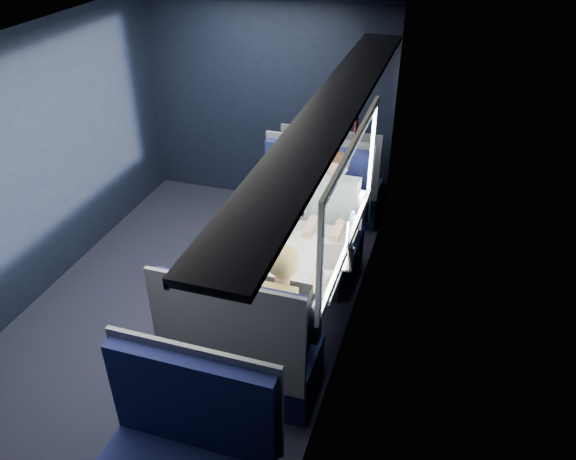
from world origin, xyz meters
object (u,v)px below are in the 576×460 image
(man, at_px, (333,216))
(cup, at_px, (351,230))
(seat_bay_near, at_px, (309,229))
(bottle_small, at_px, (352,224))
(table, at_px, (304,263))
(seat_row_front, at_px, (333,187))
(seat_bay_far, at_px, (244,355))
(woman, at_px, (285,314))
(laptop, at_px, (341,252))

(man, distance_m, cup, 0.38)
(seat_bay_near, relative_size, bottle_small, 5.78)
(table, xyz_separation_m, seat_row_front, (-0.18, 1.80, -0.25))
(seat_bay_far, distance_m, cup, 1.41)
(seat_bay_near, bearing_deg, woman, -80.67)
(table, distance_m, seat_bay_near, 0.92)
(man, bearing_deg, bottle_small, -51.00)
(man, distance_m, laptop, 0.71)
(seat_bay_near, bearing_deg, man, -33.28)
(table, bearing_deg, laptop, 5.60)
(man, height_order, laptop, man)
(woman, bearing_deg, man, 90.00)
(seat_bay_near, xyz_separation_m, cup, (0.49, -0.47, 0.37))
(seat_row_front, xyz_separation_m, bottle_small, (0.48, -1.38, 0.43))
(seat_row_front, bearing_deg, bottle_small, -70.84)
(seat_bay_far, xyz_separation_m, laptop, (0.47, 0.90, 0.40))
(seat_bay_far, height_order, man, man)
(woman, distance_m, laptop, 0.77)
(seat_row_front, xyz_separation_m, laptop, (0.47, -1.77, 0.40))
(bottle_small, xyz_separation_m, cup, (0.00, -0.01, -0.05))
(woman, relative_size, bottle_small, 6.06)
(seat_bay_near, bearing_deg, cup, -43.60)
(seat_bay_far, bearing_deg, seat_row_front, 90.00)
(bottle_small, relative_size, cup, 2.35)
(seat_bay_near, distance_m, cup, 0.77)
(seat_bay_far, height_order, woman, woman)
(table, relative_size, seat_bay_far, 0.79)
(woman, xyz_separation_m, laptop, (0.22, 0.74, 0.08))
(seat_row_front, xyz_separation_m, man, (0.25, -1.10, 0.31))
(laptop, height_order, bottle_small, laptop)
(man, bearing_deg, cup, -52.12)
(seat_bay_far, relative_size, man, 0.95)
(table, xyz_separation_m, cup, (0.30, 0.40, 0.12))
(laptop, bearing_deg, seat_bay_near, 119.90)
(table, height_order, bottle_small, bottle_small)
(woman, height_order, bottle_small, woman)
(seat_bay_near, xyz_separation_m, seat_bay_far, (0.01, -1.74, -0.01))
(bottle_small, bearing_deg, man, 129.00)
(seat_bay_far, xyz_separation_m, man, (0.25, 1.57, 0.30))
(seat_bay_far, distance_m, woman, 0.43)
(laptop, bearing_deg, cup, 89.10)
(table, distance_m, bottle_small, 0.54)
(seat_row_front, bearing_deg, seat_bay_far, -90.00)
(table, relative_size, bottle_small, 4.59)
(man, bearing_deg, seat_bay_far, -99.03)
(seat_row_front, bearing_deg, seat_bay_near, -90.55)
(table, relative_size, woman, 0.76)
(seat_bay_far, relative_size, laptop, 3.30)
(seat_bay_far, bearing_deg, bottle_small, 69.58)
(seat_bay_near, distance_m, bottle_small, 0.79)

